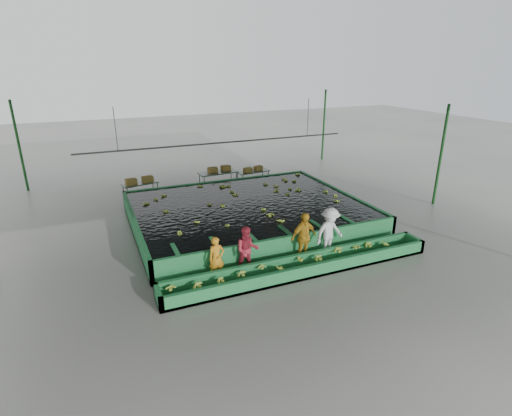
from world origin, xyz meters
name	(u,v)px	position (x,y,z in m)	size (l,w,h in m)	color
ground	(261,234)	(0.00, 0.00, 0.00)	(80.00, 80.00, 0.00)	slate
shed_roof	(261,114)	(0.00, 0.00, 5.00)	(20.00, 22.00, 0.04)	gray
shed_posts	(261,177)	(0.00, 0.00, 2.50)	(20.00, 22.00, 5.00)	#164719
flotation_tank	(247,212)	(0.00, 1.50, 0.45)	(10.00, 8.00, 0.90)	#21753B
tank_water	(247,204)	(0.00, 1.50, 0.85)	(9.70, 7.70, 0.00)	black
sorting_trough	(303,266)	(0.00, -3.60, 0.25)	(10.00, 1.00, 0.50)	#21753B
cableway_rail	(221,143)	(0.00, 5.00, 3.00)	(0.08, 0.08, 14.00)	#59605B
rail_hanger_left	(115,129)	(-5.00, 5.00, 4.00)	(0.04, 0.04, 2.00)	#59605B
rail_hanger_right	(308,118)	(5.00, 5.00, 4.00)	(0.04, 0.04, 2.00)	#59605B
worker_a	(217,258)	(-2.83, -2.80, 0.75)	(0.55, 0.36, 1.50)	orange
worker_b	(247,250)	(-1.73, -2.80, 0.84)	(0.82, 0.64, 1.69)	#B3293A
worker_c	(304,237)	(0.46, -2.80, 0.93)	(1.09, 0.45, 1.86)	gold
worker_d	(330,232)	(1.56, -2.80, 0.94)	(1.22, 0.70, 1.89)	white
packing_table_left	(141,191)	(-3.98, 6.83, 0.42)	(1.83, 0.73, 0.83)	#59605B
packing_table_mid	(218,180)	(0.33, 6.78, 0.50)	(2.18, 0.87, 0.99)	#59605B
packing_table_right	(253,178)	(2.44, 6.65, 0.43)	(1.90, 0.76, 0.86)	#59605B
box_stack_left	(140,183)	(-4.00, 6.79, 0.83)	(1.43, 0.40, 0.31)	brown
box_stack_mid	(219,171)	(0.45, 6.86, 0.99)	(1.33, 0.37, 0.29)	brown
box_stack_right	(253,171)	(2.41, 6.58, 0.87)	(1.21, 0.33, 0.26)	brown
floating_bananas	(241,199)	(0.00, 2.30, 0.85)	(9.13, 6.22, 0.12)	#94B638
trough_bananas	(303,262)	(0.00, -3.60, 0.40)	(9.65, 0.64, 0.13)	#94B638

